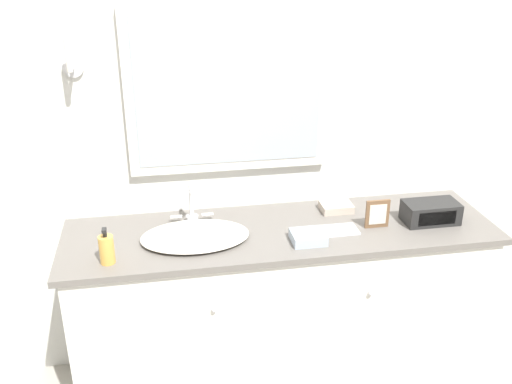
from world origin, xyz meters
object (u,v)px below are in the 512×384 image
at_px(appliance_box, 431,212).
at_px(picture_frame, 377,214).
at_px(soap_bottle, 107,249).
at_px(sink_basin, 195,235).

xyz_separation_m(appliance_box, picture_frame, (-0.27, -0.01, 0.02)).
height_order(appliance_box, picture_frame, picture_frame).
distance_m(soap_bottle, appliance_box, 1.51).
height_order(sink_basin, soap_bottle, sink_basin).
bearing_deg(sink_basin, picture_frame, -2.50).
bearing_deg(picture_frame, sink_basin, 177.50).
relative_size(sink_basin, picture_frame, 3.54).
xyz_separation_m(sink_basin, picture_frame, (0.85, -0.04, 0.05)).
bearing_deg(appliance_box, soap_bottle, -175.52).
distance_m(soap_bottle, picture_frame, 1.23).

